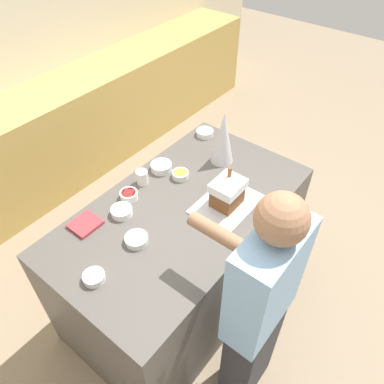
% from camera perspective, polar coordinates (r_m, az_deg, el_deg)
% --- Properties ---
extents(ground_plane, '(12.00, 12.00, 0.00)m').
position_cam_1_polar(ground_plane, '(2.99, -1.16, -15.00)').
color(ground_plane, gray).
extents(back_cabinet_block, '(6.00, 0.60, 0.94)m').
position_cam_1_polar(back_cabinet_block, '(3.73, -23.75, 5.40)').
color(back_cabinet_block, tan).
rests_on(back_cabinet_block, ground_plane).
extents(kitchen_island, '(1.65, 0.93, 0.94)m').
position_cam_1_polar(kitchen_island, '(2.61, -1.31, -9.59)').
color(kitchen_island, '#514C47').
rests_on(kitchen_island, ground_plane).
extents(baking_tray, '(0.41, 0.30, 0.01)m').
position_cam_1_polar(baking_tray, '(2.28, 5.26, -1.81)').
color(baking_tray, silver).
rests_on(baking_tray, kitchen_island).
extents(gingerbread_house, '(0.19, 0.16, 0.24)m').
position_cam_1_polar(gingerbread_house, '(2.21, 5.42, -0.05)').
color(gingerbread_house, brown).
rests_on(gingerbread_house, baking_tray).
extents(decorative_tree, '(0.16, 0.16, 0.38)m').
position_cam_1_polar(decorative_tree, '(2.49, 4.76, 8.24)').
color(decorative_tree, silver).
rests_on(decorative_tree, kitchen_island).
extents(candy_bowl_far_right, '(0.13, 0.13, 0.04)m').
position_cam_1_polar(candy_bowl_far_right, '(2.08, -8.46, -7.13)').
color(candy_bowl_far_right, silver).
rests_on(candy_bowl_far_right, kitchen_island).
extents(candy_bowl_center_rear, '(0.14, 0.14, 0.05)m').
position_cam_1_polar(candy_bowl_center_rear, '(2.50, -4.70, 3.89)').
color(candy_bowl_center_rear, silver).
rests_on(candy_bowl_center_rear, kitchen_island).
extents(candy_bowl_beside_tree, '(0.13, 0.13, 0.04)m').
position_cam_1_polar(candy_bowl_beside_tree, '(2.82, 1.97, 9.05)').
color(candy_bowl_beside_tree, white).
rests_on(candy_bowl_beside_tree, kitchen_island).
extents(candy_bowl_front_corner, '(0.13, 0.13, 0.05)m').
position_cam_1_polar(candy_bowl_front_corner, '(2.23, -10.68, -2.90)').
color(candy_bowl_front_corner, white).
rests_on(candy_bowl_front_corner, kitchen_island).
extents(candy_bowl_near_tray_right, '(0.11, 0.11, 0.04)m').
position_cam_1_polar(candy_bowl_near_tray_right, '(1.98, -14.73, -12.42)').
color(candy_bowl_near_tray_right, silver).
rests_on(candy_bowl_near_tray_right, kitchen_island).
extents(candy_bowl_behind_tray, '(0.11, 0.11, 0.05)m').
position_cam_1_polar(candy_bowl_behind_tray, '(2.32, -9.60, -0.46)').
color(candy_bowl_behind_tray, white).
rests_on(candy_bowl_behind_tray, kitchen_island).
extents(candy_bowl_far_left, '(0.11, 0.11, 0.04)m').
position_cam_1_polar(candy_bowl_far_left, '(2.44, -1.78, 2.69)').
color(candy_bowl_far_left, white).
rests_on(candy_bowl_far_left, kitchen_island).
extents(cookbook, '(0.16, 0.15, 0.02)m').
position_cam_1_polar(cookbook, '(2.23, -15.96, -4.73)').
color(cookbook, '#B23338').
rests_on(cookbook, kitchen_island).
extents(mug, '(0.07, 0.07, 0.10)m').
position_cam_1_polar(mug, '(2.40, -7.59, 2.23)').
color(mug, white).
rests_on(mug, kitchen_island).
extents(person, '(0.43, 0.54, 1.63)m').
position_cam_1_polar(person, '(1.98, 10.07, -17.48)').
color(person, '#333338').
rests_on(person, ground_plane).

